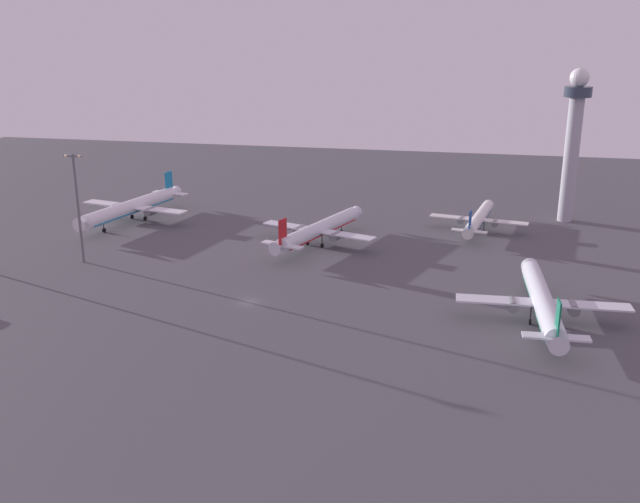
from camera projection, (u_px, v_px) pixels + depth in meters
name	position (u px, v px, depth m)	size (l,w,h in m)	color
ground_plane	(249.00, 302.00, 152.74)	(416.00, 416.00, 0.00)	#4C4C51
control_tower	(573.00, 136.00, 210.07)	(8.00, 8.00, 45.93)	#A8A8B2
airplane_near_gate	(542.00, 301.00, 141.48)	(34.36, 44.15, 11.32)	silver
airplane_far_stand	(319.00, 230.00, 192.57)	(33.46, 42.53, 11.22)	silver
airplane_taxiway_distant	(133.00, 207.00, 216.01)	(36.64, 46.80, 12.08)	white
airplane_terminal_side	(479.00, 219.00, 206.21)	(28.61, 36.59, 9.41)	silver
apron_light_east	(77.00, 202.00, 174.30)	(4.80, 0.90, 27.72)	slate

